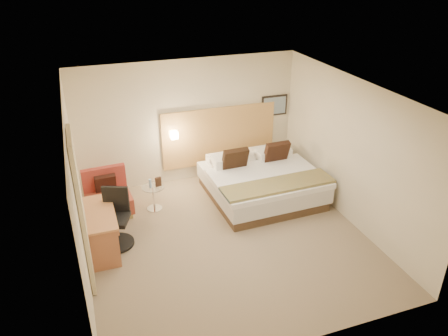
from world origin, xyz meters
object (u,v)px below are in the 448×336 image
object	(u,v)px
lounge_chair	(108,197)
desk_chair	(116,223)
bed	(261,182)
side_table	(154,197)
desk	(100,220)

from	to	relation	value
lounge_chair	desk_chair	distance (m)	1.08
bed	side_table	world-z (taller)	bed
side_table	desk_chair	distance (m)	1.25
bed	lounge_chair	distance (m)	3.10
side_table	desk_chair	world-z (taller)	desk_chair
desk	desk_chair	distance (m)	0.32
bed	side_table	size ratio (longest dim) A/B	4.18
desk	desk_chair	xyz separation A→B (m)	(0.25, 0.10, -0.17)
side_table	desk_chair	bearing A→B (deg)	-132.24
desk_chair	side_table	bearing A→B (deg)	47.76
bed	desk	size ratio (longest dim) A/B	1.86
lounge_chair	desk_chair	world-z (taller)	desk_chair
lounge_chair	side_table	size ratio (longest dim) A/B	1.65
desk	lounge_chair	bearing A→B (deg)	79.31
bed	desk	world-z (taller)	bed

